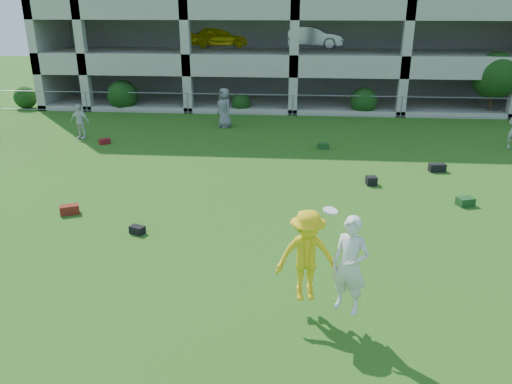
# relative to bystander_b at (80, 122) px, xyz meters

# --- Properties ---
(ground) EXTENTS (100.00, 100.00, 0.00)m
(ground) POSITION_rel_bystander_b_xyz_m (9.77, -13.01, -0.81)
(ground) COLOR #235114
(ground) RESTS_ON ground
(bystander_b) EXTENTS (1.00, 0.56, 1.62)m
(bystander_b) POSITION_rel_bystander_b_xyz_m (0.00, 0.00, 0.00)
(bystander_b) COLOR silver
(bystander_b) RESTS_ON ground
(bystander_c) EXTENTS (1.12, 1.15, 1.99)m
(bystander_c) POSITION_rel_bystander_b_xyz_m (6.37, 2.86, 0.19)
(bystander_c) COLOR slate
(bystander_c) RESTS_ON ground
(bag_red_a) EXTENTS (0.63, 0.51, 0.28)m
(bag_red_a) POSITION_rel_bystander_b_xyz_m (3.34, -8.69, -0.67)
(bag_red_a) COLOR #612310
(bag_red_a) RESTS_ON ground
(bag_black_b) EXTENTS (0.47, 0.39, 0.22)m
(bag_black_b) POSITION_rel_bystander_b_xyz_m (5.80, -9.84, -0.70)
(bag_black_b) COLOR black
(bag_black_b) RESTS_ON ground
(bag_green_c) EXTENTS (0.59, 0.50, 0.26)m
(bag_green_c) POSITION_rel_bystander_b_xyz_m (15.44, -6.95, -0.68)
(bag_green_c) COLOR #143816
(bag_green_c) RESTS_ON ground
(crate_d) EXTENTS (0.39, 0.39, 0.30)m
(crate_d) POSITION_rel_bystander_b_xyz_m (12.74, -5.27, -0.66)
(crate_d) COLOR black
(crate_d) RESTS_ON ground
(bag_black_e) EXTENTS (0.64, 0.38, 0.30)m
(bag_black_e) POSITION_rel_bystander_b_xyz_m (15.41, -3.57, -0.66)
(bag_black_e) COLOR black
(bag_black_e) RESTS_ON ground
(bag_red_f) EXTENTS (0.51, 0.52, 0.24)m
(bag_red_f) POSITION_rel_bystander_b_xyz_m (1.43, -0.85, -0.69)
(bag_red_f) COLOR maroon
(bag_red_f) RESTS_ON ground
(bag_green_g) EXTENTS (0.53, 0.36, 0.25)m
(bag_green_g) POSITION_rel_bystander_b_xyz_m (11.23, -0.80, -0.68)
(bag_green_g) COLOR #153C17
(bag_green_g) RESTS_ON ground
(frisbee_contest) EXTENTS (1.90, 1.25, 2.15)m
(frisbee_contest) POSITION_rel_bystander_b_xyz_m (10.61, -13.34, 0.53)
(frisbee_contest) COLOR yellow
(frisbee_contest) RESTS_ON ground
(parking_garage) EXTENTS (30.00, 14.00, 12.00)m
(parking_garage) POSITION_rel_bystander_b_xyz_m (9.76, 14.69, 5.21)
(parking_garage) COLOR #9E998C
(parking_garage) RESTS_ON ground
(fence) EXTENTS (36.06, 0.06, 1.20)m
(fence) POSITION_rel_bystander_b_xyz_m (9.77, 5.99, -0.20)
(fence) COLOR gray
(fence) RESTS_ON ground
(shrub_row) EXTENTS (34.38, 2.52, 3.50)m
(shrub_row) POSITION_rel_bystander_b_xyz_m (14.36, 6.70, 0.70)
(shrub_row) COLOR #163D11
(shrub_row) RESTS_ON ground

